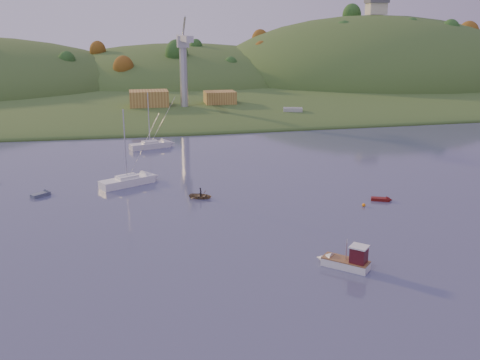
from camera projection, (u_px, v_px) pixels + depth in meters
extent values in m
plane|color=#363B58|center=(321.00, 358.00, 41.52)|extent=(500.00, 500.00, 0.00)
cube|color=#315421|center=(157.00, 80.00, 258.07)|extent=(620.00, 220.00, 1.50)
ellipsoid|color=#315421|center=(167.00, 97.00, 196.87)|extent=(640.00, 150.00, 7.00)
ellipsoid|color=#315421|center=(182.00, 84.00, 241.18)|extent=(140.00, 120.00, 36.00)
ellipsoid|color=#315421|center=(371.00, 84.00, 243.56)|extent=(150.00, 130.00, 60.00)
cube|color=beige|center=(376.00, 9.00, 234.61)|extent=(8.00, 6.00, 5.00)
cube|color=#595960|center=(377.00, 1.00, 233.73)|extent=(9.00, 7.00, 1.50)
cube|color=slate|center=(194.00, 110.00, 157.02)|extent=(42.00, 16.00, 2.40)
cube|color=olive|center=(149.00, 99.00, 154.45)|extent=(11.00, 8.00, 4.80)
cube|color=olive|center=(220.00, 98.00, 159.58)|extent=(9.00, 7.00, 4.00)
cylinder|color=#B7B7BC|center=(184.00, 76.00, 151.75)|extent=(2.20, 2.20, 18.00)
cube|color=#B7B7BC|center=(183.00, 42.00, 149.13)|extent=(3.20, 3.20, 3.20)
cube|color=#B7B7BC|center=(186.00, 39.00, 140.38)|extent=(1.80, 18.00, 1.60)
cube|color=#B7B7BC|center=(181.00, 38.00, 153.56)|extent=(1.80, 10.00, 1.60)
cube|color=silver|center=(346.00, 264.00, 57.04)|extent=(4.84, 4.70, 0.89)
cone|color=silver|center=(324.00, 259.00, 58.29)|extent=(2.49, 2.49, 1.79)
cube|color=brown|center=(346.00, 260.00, 56.92)|extent=(4.88, 4.73, 0.12)
cube|color=#4A1117|center=(359.00, 255.00, 55.98)|extent=(2.18, 2.17, 1.79)
cube|color=silver|center=(359.00, 247.00, 55.72)|extent=(2.46, 2.45, 0.15)
cylinder|color=silver|center=(346.00, 250.00, 56.59)|extent=(0.10, 0.10, 2.38)
cube|color=white|center=(127.00, 182.00, 86.82)|extent=(9.16, 6.57, 1.23)
cube|color=white|center=(127.00, 178.00, 86.64)|extent=(3.91, 3.35, 0.78)
cylinder|color=silver|center=(125.00, 144.00, 85.11)|extent=(0.18, 0.18, 11.19)
cylinder|color=silver|center=(127.00, 176.00, 86.57)|extent=(3.22, 1.79, 0.12)
cylinder|color=white|center=(127.00, 176.00, 86.54)|extent=(2.93, 1.79, 0.36)
cube|color=silver|center=(150.00, 146.00, 113.41)|extent=(8.87, 5.07, 1.17)
cube|color=silver|center=(150.00, 143.00, 113.24)|extent=(3.62, 2.81, 0.74)
cylinder|color=silver|center=(149.00, 118.00, 111.79)|extent=(0.18, 0.18, 10.62)
cylinder|color=silver|center=(150.00, 141.00, 113.17)|extent=(3.27, 1.17, 0.12)
cylinder|color=silver|center=(150.00, 141.00, 113.14)|extent=(2.94, 1.27, 0.36)
imported|color=#8E754E|center=(201.00, 196.00, 80.33)|extent=(4.23, 3.77, 0.72)
imported|color=black|center=(201.00, 194.00, 80.24)|extent=(0.52, 0.60, 1.38)
cube|color=#590F0C|center=(380.00, 199.00, 79.21)|extent=(2.85, 2.01, 0.44)
cone|color=#590F0C|center=(389.00, 200.00, 78.96)|extent=(1.27, 1.34, 1.06)
cube|color=slate|center=(40.00, 195.00, 81.26)|extent=(2.91, 2.78, 0.50)
cone|color=slate|center=(48.00, 192.00, 82.34)|extent=(1.55, 1.57, 1.23)
cube|color=slate|center=(293.00, 116.00, 149.43)|extent=(13.11, 7.63, 1.59)
cube|color=#B7B7BC|center=(293.00, 112.00, 149.07)|extent=(5.82, 4.00, 2.12)
sphere|color=orange|center=(364.00, 205.00, 76.54)|extent=(0.50, 0.50, 0.50)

